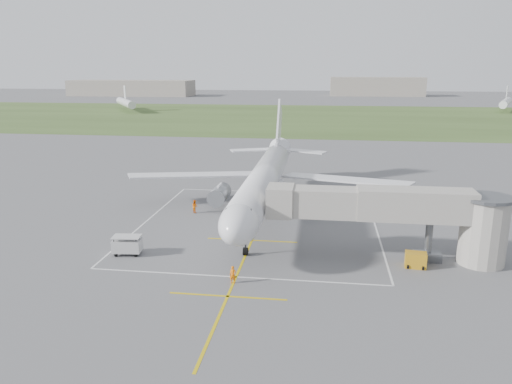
# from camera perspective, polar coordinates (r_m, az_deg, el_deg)

# --- Properties ---
(ground) EXTENTS (700.00, 700.00, 0.00)m
(ground) POSITION_cam_1_polar(r_m,az_deg,el_deg) (64.76, 0.82, -2.59)
(ground) COLOR #565658
(ground) RESTS_ON ground
(grass_strip) EXTENTS (700.00, 120.00, 0.02)m
(grass_strip) POSITION_cam_1_polar(r_m,az_deg,el_deg) (192.61, 5.67, 8.51)
(grass_strip) COLOR #374C21
(grass_strip) RESTS_ON ground
(apron_markings) EXTENTS (28.20, 60.00, 0.01)m
(apron_markings) POSITION_cam_1_polar(r_m,az_deg,el_deg) (59.25, 0.13, -4.18)
(apron_markings) COLOR #C4A80B
(apron_markings) RESTS_ON ground
(airliner) EXTENTS (38.93, 46.75, 13.52)m
(airliner) POSITION_cam_1_polar(r_m,az_deg,el_deg) (64.36, 0.92, 1.35)
(airliner) COLOR silver
(airliner) RESTS_ON ground
(jet_bridge) EXTENTS (23.40, 5.00, 7.20)m
(jet_bridge) POSITION_cam_1_polar(r_m,az_deg,el_deg) (50.67, 16.81, -2.39)
(jet_bridge) COLOR gray
(jet_bridge) RESTS_ON ground
(gpu_unit) EXTENTS (2.10, 1.59, 1.48)m
(gpu_unit) POSITION_cam_1_polar(r_m,az_deg,el_deg) (50.32, 17.78, -7.42)
(gpu_unit) COLOR #BE8717
(gpu_unit) RESTS_ON ground
(baggage_cart) EXTENTS (2.97, 1.96, 1.96)m
(baggage_cart) POSITION_cam_1_polar(r_m,az_deg,el_deg) (52.66, -14.51, -5.89)
(baggage_cart) COLOR #B9B9B9
(baggage_cart) RESTS_ON ground
(ramp_worker_nose) EXTENTS (0.58, 0.38, 1.59)m
(ramp_worker_nose) POSITION_cam_1_polar(r_m,az_deg,el_deg) (44.63, -2.66, -9.43)
(ramp_worker_nose) COLOR orange
(ramp_worker_nose) RESTS_ON ground
(ramp_worker_wing) EXTENTS (1.05, 1.03, 1.71)m
(ramp_worker_wing) POSITION_cam_1_polar(r_m,az_deg,el_deg) (65.83, -7.02, -1.64)
(ramp_worker_wing) COLOR orange
(ramp_worker_wing) RESTS_ON ground
(distant_hangars) EXTENTS (345.00, 49.00, 12.00)m
(distant_hangars) POSITION_cam_1_polar(r_m,az_deg,el_deg) (327.89, 3.83, 11.75)
(distant_hangars) COLOR gray
(distant_hangars) RESTS_ON ground
(distant_aircraft) EXTENTS (180.44, 53.76, 8.85)m
(distant_aircraft) POSITION_cam_1_polar(r_m,az_deg,el_deg) (220.91, 6.89, 10.13)
(distant_aircraft) COLOR silver
(distant_aircraft) RESTS_ON ground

